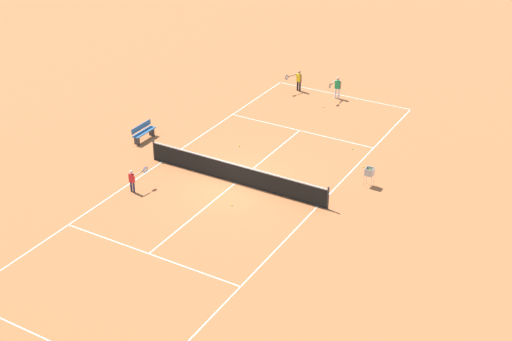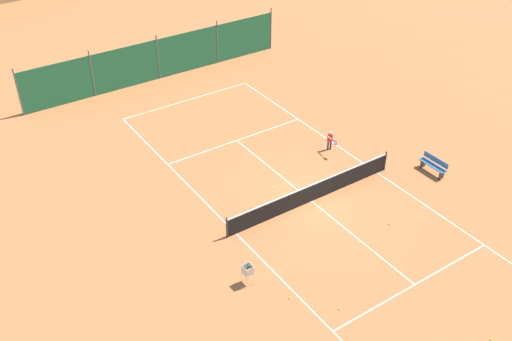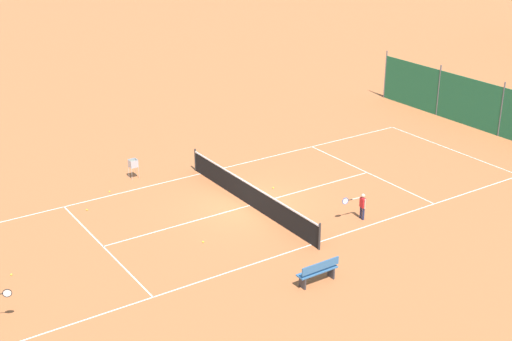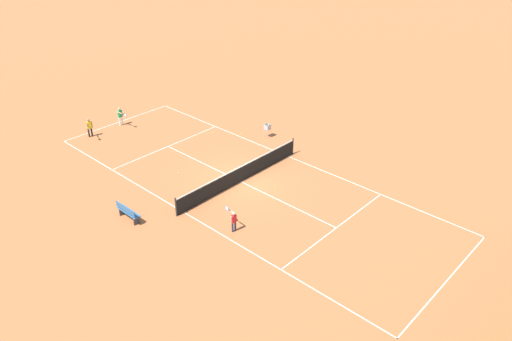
{
  "view_description": "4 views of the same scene",
  "coord_description": "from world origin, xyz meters",
  "px_view_note": "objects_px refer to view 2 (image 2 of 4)",
  "views": [
    {
      "loc": [
        -14.76,
        23.83,
        15.76
      ],
      "look_at": [
        -1.36,
        0.52,
        1.24
      ],
      "focal_mm": 50.0,
      "sensor_mm": 36.0,
      "label": 1
    },
    {
      "loc": [
        -14.3,
        -16.68,
        16.69
      ],
      "look_at": [
        -1.71,
        2.02,
        1.21
      ],
      "focal_mm": 42.0,
      "sensor_mm": 36.0,
      "label": 2
    },
    {
      "loc": [
        22.19,
        -14.51,
        12.33
      ],
      "look_at": [
        -0.14,
        0.39,
        1.41
      ],
      "focal_mm": 50.0,
      "sensor_mm": 36.0,
      "label": 3
    },
    {
      "loc": [
        16.88,
        16.76,
        14.15
      ],
      "look_at": [
        0.32,
        1.45,
        1.4
      ],
      "focal_mm": 35.0,
      "sensor_mm": 36.0,
      "label": 4
    }
  ],
  "objects_px": {
    "tennis_ball_near_corner": "(389,224)",
    "tennis_net": "(312,192)",
    "courtside_bench": "(433,165)",
    "tennis_ball_mid_court": "(273,188)",
    "tennis_ball_by_net_right": "(289,298)",
    "tennis_ball_by_net_left": "(339,309)",
    "ball_hopper": "(248,271)",
    "player_near_service": "(330,140)",
    "tennis_ball_alley_left": "(491,340)"
  },
  "relations": [
    {
      "from": "tennis_net",
      "to": "tennis_ball_mid_court",
      "type": "xyz_separation_m",
      "value": [
        -0.9,
        1.79,
        -0.47
      ]
    },
    {
      "from": "tennis_ball_mid_court",
      "to": "tennis_ball_by_net_right",
      "type": "bearing_deg",
      "value": -120.35
    },
    {
      "from": "ball_hopper",
      "to": "courtside_bench",
      "type": "height_order",
      "value": "ball_hopper"
    },
    {
      "from": "tennis_net",
      "to": "tennis_ball_near_corner",
      "type": "distance_m",
      "value": 3.7
    },
    {
      "from": "tennis_net",
      "to": "tennis_ball_by_net_left",
      "type": "distance_m",
      "value": 6.62
    },
    {
      "from": "tennis_ball_alley_left",
      "to": "tennis_ball_near_corner",
      "type": "relative_size",
      "value": 1.0
    },
    {
      "from": "tennis_ball_mid_court",
      "to": "ball_hopper",
      "type": "height_order",
      "value": "ball_hopper"
    },
    {
      "from": "tennis_ball_mid_court",
      "to": "ball_hopper",
      "type": "distance_m",
      "value": 6.34
    },
    {
      "from": "tennis_net",
      "to": "tennis_ball_alley_left",
      "type": "relative_size",
      "value": 139.09
    },
    {
      "from": "tennis_ball_alley_left",
      "to": "courtside_bench",
      "type": "bearing_deg",
      "value": 53.54
    },
    {
      "from": "tennis_ball_mid_court",
      "to": "tennis_net",
      "type": "bearing_deg",
      "value": -63.4
    },
    {
      "from": "player_near_service",
      "to": "tennis_ball_alley_left",
      "type": "distance_m",
      "value": 13.12
    },
    {
      "from": "player_near_service",
      "to": "tennis_ball_mid_court",
      "type": "bearing_deg",
      "value": -165.56
    },
    {
      "from": "tennis_ball_by_net_right",
      "to": "courtside_bench",
      "type": "height_order",
      "value": "courtside_bench"
    },
    {
      "from": "tennis_ball_mid_court",
      "to": "tennis_ball_near_corner",
      "type": "xyz_separation_m",
      "value": [
        2.66,
        -5.01,
        0.0
      ]
    },
    {
      "from": "player_near_service",
      "to": "tennis_ball_near_corner",
      "type": "height_order",
      "value": "player_near_service"
    },
    {
      "from": "ball_hopper",
      "to": "tennis_ball_alley_left",
      "type": "bearing_deg",
      "value": -51.92
    },
    {
      "from": "tennis_ball_alley_left",
      "to": "tennis_ball_by_net_left",
      "type": "bearing_deg",
      "value": 130.69
    },
    {
      "from": "tennis_ball_by_net_right",
      "to": "tennis_ball_by_net_left",
      "type": "height_order",
      "value": "same"
    },
    {
      "from": "tennis_net",
      "to": "courtside_bench",
      "type": "distance_m",
      "value": 6.52
    },
    {
      "from": "tennis_ball_mid_court",
      "to": "courtside_bench",
      "type": "height_order",
      "value": "courtside_bench"
    },
    {
      "from": "ball_hopper",
      "to": "tennis_ball_by_net_left",
      "type": "bearing_deg",
      "value": -55.71
    },
    {
      "from": "tennis_ball_alley_left",
      "to": "tennis_net",
      "type": "bearing_deg",
      "value": 91.28
    },
    {
      "from": "ball_hopper",
      "to": "courtside_bench",
      "type": "distance_m",
      "value": 11.71
    },
    {
      "from": "tennis_ball_alley_left",
      "to": "tennis_ball_mid_court",
      "type": "relative_size",
      "value": 1.0
    },
    {
      "from": "player_near_service",
      "to": "tennis_ball_mid_court",
      "type": "distance_m",
      "value": 4.56
    },
    {
      "from": "courtside_bench",
      "to": "player_near_service",
      "type": "bearing_deg",
      "value": 123.06
    },
    {
      "from": "tennis_ball_by_net_right",
      "to": "tennis_ball_near_corner",
      "type": "distance_m",
      "value": 6.29
    },
    {
      "from": "player_near_service",
      "to": "tennis_ball_by_net_right",
      "type": "bearing_deg",
      "value": -137.81
    },
    {
      "from": "tennis_ball_near_corner",
      "to": "ball_hopper",
      "type": "xyz_separation_m",
      "value": [
        -7.06,
        0.49,
        0.63
      ]
    },
    {
      "from": "tennis_ball_alley_left",
      "to": "tennis_ball_near_corner",
      "type": "xyz_separation_m",
      "value": [
        1.54,
        6.56,
        0.0
      ]
    },
    {
      "from": "tennis_net",
      "to": "tennis_ball_alley_left",
      "type": "height_order",
      "value": "tennis_net"
    },
    {
      "from": "tennis_ball_mid_court",
      "to": "courtside_bench",
      "type": "distance_m",
      "value": 7.95
    },
    {
      "from": "tennis_ball_near_corner",
      "to": "courtside_bench",
      "type": "relative_size",
      "value": 0.04
    },
    {
      "from": "tennis_ball_by_net_right",
      "to": "tennis_ball_mid_court",
      "type": "height_order",
      "value": "same"
    },
    {
      "from": "tennis_ball_by_net_right",
      "to": "tennis_ball_near_corner",
      "type": "height_order",
      "value": "same"
    },
    {
      "from": "tennis_ball_by_net_left",
      "to": "tennis_ball_near_corner",
      "type": "height_order",
      "value": "same"
    },
    {
      "from": "tennis_ball_mid_court",
      "to": "tennis_ball_near_corner",
      "type": "distance_m",
      "value": 5.67
    },
    {
      "from": "tennis_net",
      "to": "ball_hopper",
      "type": "xyz_separation_m",
      "value": [
        -5.3,
        -2.73,
        0.16
      ]
    },
    {
      "from": "tennis_ball_by_net_right",
      "to": "ball_hopper",
      "type": "xyz_separation_m",
      "value": [
        -0.86,
        1.53,
        0.63
      ]
    },
    {
      "from": "tennis_ball_by_net_left",
      "to": "courtside_bench",
      "type": "relative_size",
      "value": 0.04
    },
    {
      "from": "tennis_ball_by_net_left",
      "to": "tennis_ball_mid_court",
      "type": "relative_size",
      "value": 1.0
    },
    {
      "from": "tennis_ball_by_net_right",
      "to": "ball_hopper",
      "type": "relative_size",
      "value": 0.07
    },
    {
      "from": "courtside_bench",
      "to": "tennis_ball_mid_court",
      "type": "bearing_deg",
      "value": 155.69
    },
    {
      "from": "tennis_ball_by_net_left",
      "to": "tennis_ball_alley_left",
      "type": "relative_size",
      "value": 1.0
    },
    {
      "from": "tennis_net",
      "to": "player_near_service",
      "type": "bearing_deg",
      "value": 39.93
    },
    {
      "from": "tennis_ball_alley_left",
      "to": "ball_hopper",
      "type": "xyz_separation_m",
      "value": [
        -5.52,
        7.04,
        0.63
      ]
    },
    {
      "from": "player_near_service",
      "to": "courtside_bench",
      "type": "relative_size",
      "value": 0.72
    },
    {
      "from": "tennis_ball_by_net_right",
      "to": "courtside_bench",
      "type": "distance_m",
      "value": 11.15
    },
    {
      "from": "tennis_ball_near_corner",
      "to": "tennis_net",
      "type": "bearing_deg",
      "value": 118.67
    }
  ]
}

